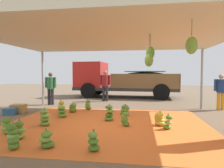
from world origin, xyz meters
The scene contains 24 objects.
ground_plane centered at (0.00, 3.00, 0.00)m, with size 40.00×40.00×0.00m, color brown.
tarp_orange centered at (0.00, 0.00, 0.01)m, with size 6.31×5.24×0.01m, color orange.
tent_canopy centered at (0.03, -0.10, 2.69)m, with size 8.00×7.00×2.77m.
banana_bunch_0 centered at (-0.92, -2.11, 0.18)m, with size 0.38×0.36×0.43m.
banana_bunch_1 centered at (1.65, 0.11, 0.20)m, with size 0.46×0.46×0.44m.
banana_bunch_2 centered at (-1.58, -2.28, 0.26)m, with size 0.33×0.32×0.59m.
banana_bunch_3 centered at (-1.83, -0.40, 0.24)m, with size 0.45×0.46×0.55m.
banana_bunch_4 centered at (-2.02, 1.33, 0.24)m, with size 0.35×0.35×0.56m.
banana_bunch_5 centered at (1.84, -0.30, 0.19)m, with size 0.34×0.32×0.46m.
banana_bunch_6 centered at (0.02, 0.51, 0.25)m, with size 0.39×0.39×0.57m.
banana_bunch_7 centered at (0.10, -2.13, 0.19)m, with size 0.35×0.34×0.45m.
banana_bunch_8 centered at (-1.68, 1.72, 0.19)m, with size 0.42×0.42×0.44m.
banana_bunch_9 centered at (-1.85, -1.66, 0.21)m, with size 0.32×0.33×0.48m.
banana_bunch_10 centered at (-1.76, 0.77, 0.21)m, with size 0.44×0.44×0.47m.
banana_bunch_11 centered at (0.60, -0.13, 0.21)m, with size 0.35×0.33×0.49m.
banana_bunch_12 centered at (-2.40, -1.35, 0.23)m, with size 0.38×0.39×0.49m.
banana_bunch_13 centered at (-1.21, 2.36, 0.21)m, with size 0.37×0.39×0.47m.
banana_bunch_14 centered at (0.49, 1.39, 0.20)m, with size 0.49×0.47×0.44m.
cargo_truck_main centered at (-0.20, 7.49, 1.20)m, with size 7.01×2.95×2.40m.
worker_0 centered at (4.57, 3.18, 0.93)m, with size 0.58×0.35×1.59m.
worker_1 centered at (-0.96, 5.27, 1.04)m, with size 0.65×0.40×1.79m.
worker_2 centered at (-3.52, 3.58, 0.97)m, with size 0.61×0.37×1.66m.
crate_0 centered at (-3.85, 1.34, 0.17)m, with size 0.54×0.43×0.35m, color #B78947.
crate_1 centered at (-3.94, 0.96, 0.13)m, with size 0.45×0.40×0.26m, color #335B8E.
Camera 1 is at (1.03, -5.98, 1.58)m, focal length 31.45 mm.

